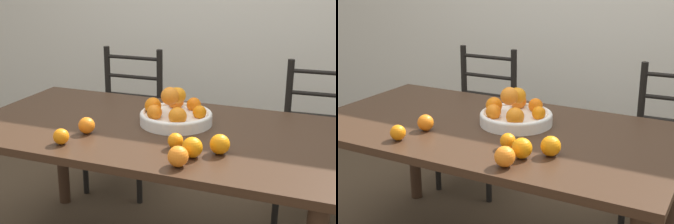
# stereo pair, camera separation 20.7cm
# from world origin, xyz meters

# --- Properties ---
(dining_table) EXTENTS (1.70, 0.92, 0.72)m
(dining_table) POSITION_xyz_m (0.00, 0.00, 0.63)
(dining_table) COLOR #382316
(dining_table) RESTS_ON ground_plane
(fruit_bowl) EXTENTS (0.34, 0.34, 0.18)m
(fruit_bowl) POSITION_xyz_m (0.08, 0.08, 0.77)
(fruit_bowl) COLOR white
(fruit_bowl) RESTS_ON dining_table
(orange_loose_0) EXTENTS (0.07, 0.07, 0.07)m
(orange_loose_0) POSITION_xyz_m (-0.23, -0.18, 0.76)
(orange_loose_0) COLOR orange
(orange_loose_0) RESTS_ON dining_table
(orange_loose_1) EXTENTS (0.06, 0.06, 0.06)m
(orange_loose_1) POSITION_xyz_m (0.19, -0.20, 0.75)
(orange_loose_1) COLOR orange
(orange_loose_1) RESTS_ON dining_table
(orange_loose_2) EXTENTS (0.07, 0.07, 0.07)m
(orange_loose_2) POSITION_xyz_m (-0.26, -0.34, 0.76)
(orange_loose_2) COLOR orange
(orange_loose_2) RESTS_ON dining_table
(orange_loose_3) EXTENTS (0.08, 0.08, 0.08)m
(orange_loose_3) POSITION_xyz_m (0.38, -0.19, 0.76)
(orange_loose_3) COLOR orange
(orange_loose_3) RESTS_ON dining_table
(orange_loose_4) EXTENTS (0.08, 0.08, 0.08)m
(orange_loose_4) POSITION_xyz_m (0.27, -0.37, 0.76)
(orange_loose_4) COLOR orange
(orange_loose_4) RESTS_ON dining_table
(orange_loose_5) EXTENTS (0.08, 0.08, 0.08)m
(orange_loose_5) POSITION_xyz_m (0.29, -0.27, 0.76)
(orange_loose_5) COLOR orange
(orange_loose_5) RESTS_ON dining_table
(chair_left) EXTENTS (0.43, 0.41, 0.91)m
(chair_left) POSITION_xyz_m (-0.52, 0.75, 0.45)
(chair_left) COLOR black
(chair_left) RESTS_ON ground_plane
(chair_right) EXTENTS (0.44, 0.42, 0.91)m
(chair_right) POSITION_xyz_m (0.69, 0.75, 0.45)
(chair_right) COLOR black
(chair_right) RESTS_ON ground_plane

